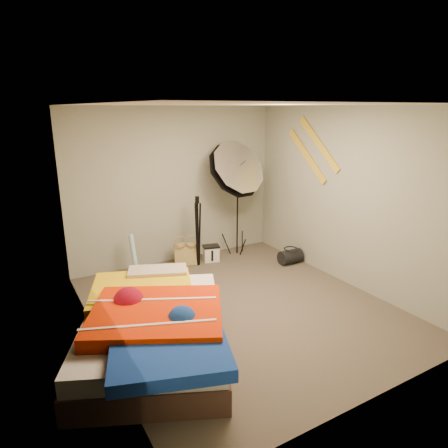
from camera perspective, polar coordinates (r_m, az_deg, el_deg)
floor at (r=5.24m, az=2.38°, el=-11.79°), size 4.00×4.00×0.00m
ceiling at (r=4.63m, az=2.76°, el=16.68°), size 4.00×4.00×0.00m
wall_back at (r=6.52m, az=-6.96°, el=5.40°), size 3.50×0.00×3.50m
wall_front at (r=3.36m, az=21.26°, el=-6.07°), size 3.50×0.00×3.50m
wall_left at (r=4.15m, az=-18.29°, el=-1.60°), size 0.00×4.00×4.00m
wall_right at (r=5.89m, az=17.10°, el=3.63°), size 0.00×4.00×4.00m
tote_bag at (r=6.52m, az=-5.47°, el=-4.28°), size 0.40×0.27×0.38m
wrapping_roll at (r=6.20m, az=-12.75°, el=-4.38°), size 0.12×0.20×0.65m
camera_case at (r=6.67m, az=-1.86°, el=-4.29°), size 0.29×0.24×0.25m
duffel_bag at (r=6.66m, az=9.48°, el=-4.61°), size 0.38×0.24×0.23m
wall_stripe_upper at (r=6.19m, az=13.43°, el=11.06°), size 0.02×0.91×0.78m
wall_stripe_lower at (r=6.40m, az=11.77°, el=9.51°), size 0.02×0.91×0.78m
bed at (r=4.30m, az=-9.96°, el=-14.33°), size 2.10×2.50×0.59m
photo_umbrella at (r=6.51m, az=1.49°, el=7.59°), size 1.18×0.82×2.07m
camera_tripod at (r=6.34m, az=-3.80°, el=-0.36°), size 0.08×0.08×1.14m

